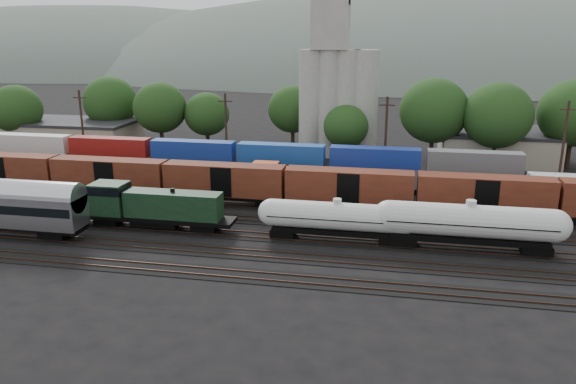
% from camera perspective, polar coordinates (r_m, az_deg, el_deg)
% --- Properties ---
extents(ground, '(600.00, 600.00, 0.00)m').
position_cam_1_polar(ground, '(64.28, -1.68, -2.98)').
color(ground, black).
extents(tracks, '(180.00, 33.20, 0.20)m').
position_cam_1_polar(tracks, '(64.26, -1.68, -2.94)').
color(tracks, black).
rests_on(tracks, ground).
extents(green_locomotive, '(17.62, 3.11, 4.67)m').
position_cam_1_polar(green_locomotive, '(63.00, -14.15, -1.34)').
color(green_locomotive, black).
rests_on(green_locomotive, ground).
extents(tank_car_a, '(16.51, 2.96, 4.33)m').
position_cam_1_polar(tank_car_a, '(57.54, 4.98, -2.64)').
color(tank_car_a, silver).
rests_on(tank_car_a, ground).
extents(tank_car_b, '(18.72, 3.35, 4.91)m').
position_cam_1_polar(tank_car_b, '(57.66, 17.94, -3.01)').
color(tank_car_b, silver).
rests_on(tank_car_b, ground).
extents(orange_locomotive, '(16.65, 2.77, 4.16)m').
position_cam_1_polar(orange_locomotive, '(72.76, 0.87, 1.26)').
color(orange_locomotive, black).
rests_on(orange_locomotive, ground).
extents(boxcar_string, '(138.20, 2.90, 4.20)m').
position_cam_1_polar(boxcar_string, '(69.78, -6.47, 1.14)').
color(boxcar_string, black).
rests_on(boxcar_string, ground).
extents(container_wall, '(160.00, 2.60, 5.80)m').
position_cam_1_polar(container_wall, '(77.70, 0.32, 2.60)').
color(container_wall, black).
rests_on(container_wall, ground).
extents(grain_silo, '(13.40, 5.00, 29.00)m').
position_cam_1_polar(grain_silo, '(96.28, 4.99, 10.21)').
color(grain_silo, '#A7A499').
rests_on(grain_silo, ground).
extents(industrial_sheds, '(119.38, 17.26, 5.10)m').
position_cam_1_polar(industrial_sheds, '(96.52, 6.80, 4.95)').
color(industrial_sheds, '#9E937F').
rests_on(industrial_sheds, ground).
extents(tree_band, '(163.76, 20.02, 13.88)m').
position_cam_1_polar(tree_band, '(96.13, 8.46, 8.04)').
color(tree_band, black).
rests_on(tree_band, ground).
extents(utility_poles, '(122.20, 0.36, 12.00)m').
position_cam_1_polar(utility_poles, '(83.67, 1.61, 5.90)').
color(utility_poles, black).
rests_on(utility_poles, ground).
extents(distant_hills, '(860.00, 286.00, 130.00)m').
position_cam_1_polar(distant_hills, '(322.10, 12.96, 8.24)').
color(distant_hills, '#59665B').
rests_on(distant_hills, ground).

